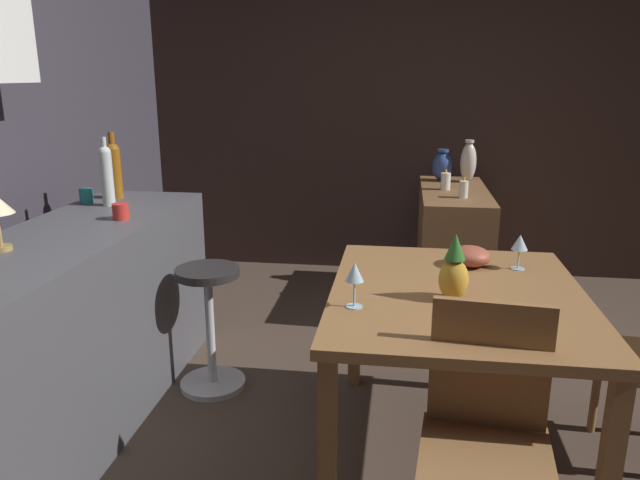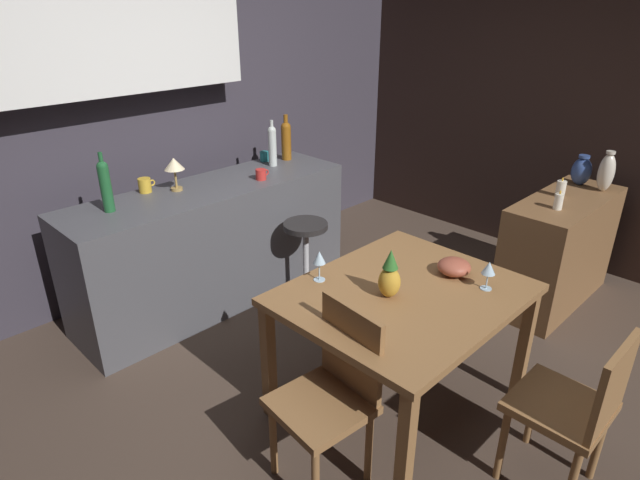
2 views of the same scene
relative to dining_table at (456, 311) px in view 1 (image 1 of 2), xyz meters
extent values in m
plane|color=#47382D|center=(0.01, 0.21, -0.66)|extent=(9.00, 9.00, 0.00)
cube|color=#33231E|center=(2.56, 0.51, 0.64)|extent=(0.10, 4.40, 2.60)
cube|color=olive|center=(0.00, 0.00, 0.06)|extent=(1.20, 1.00, 0.04)
cube|color=olive|center=(-0.55, 0.45, -0.31)|extent=(0.06, 0.06, 0.70)
cube|color=olive|center=(0.55, 0.45, -0.31)|extent=(0.06, 0.06, 0.70)
cube|color=olive|center=(-0.55, -0.45, -0.31)|extent=(0.06, 0.06, 0.70)
cube|color=olive|center=(0.55, -0.45, -0.31)|extent=(0.06, 0.06, 0.70)
cube|color=#4C4C51|center=(-0.03, 1.69, -0.21)|extent=(2.10, 0.60, 0.90)
cube|color=brown|center=(1.76, -0.12, -0.25)|extent=(1.10, 0.44, 0.82)
cube|color=olive|center=(-0.66, -0.05, -0.22)|extent=(0.44, 0.44, 0.04)
cube|color=olive|center=(-0.48, -0.07, 0.00)|extent=(0.07, 0.38, 0.45)
cylinder|color=olive|center=(-0.06, -0.66, -0.45)|extent=(0.04, 0.04, 0.42)
cylinder|color=olive|center=(0.26, -0.66, -0.45)|extent=(0.04, 0.04, 0.42)
cylinder|color=#262323|center=(0.41, 1.17, -0.03)|extent=(0.32, 0.32, 0.04)
cylinder|color=silver|center=(0.41, 1.17, -0.34)|extent=(0.04, 0.04, 0.61)
cylinder|color=silver|center=(0.41, 1.17, -0.64)|extent=(0.34, 0.34, 0.03)
cylinder|color=silver|center=(0.32, -0.28, 0.09)|extent=(0.06, 0.06, 0.00)
cylinder|color=silver|center=(0.32, -0.28, 0.13)|extent=(0.01, 0.01, 0.08)
cone|color=silver|center=(0.32, -0.28, 0.21)|extent=(0.07, 0.07, 0.07)
cylinder|color=silver|center=(-0.22, 0.39, 0.09)|extent=(0.06, 0.06, 0.00)
cylinder|color=silver|center=(-0.22, 0.39, 0.14)|extent=(0.01, 0.01, 0.10)
cone|color=silver|center=(-0.22, 0.39, 0.22)|extent=(0.07, 0.07, 0.07)
ellipsoid|color=gold|center=(-0.09, 0.03, 0.16)|extent=(0.11, 0.11, 0.16)
cone|color=#2D6B28|center=(-0.09, 0.03, 0.29)|extent=(0.08, 0.08, 0.10)
ellipsoid|color=#9E4C38|center=(0.34, -0.08, 0.13)|extent=(0.18, 0.18, 0.09)
cylinder|color=silver|center=(0.63, 1.77, 0.38)|extent=(0.06, 0.06, 0.28)
sphere|color=silver|center=(0.63, 1.77, 0.52)|extent=(0.06, 0.06, 0.06)
cylinder|color=silver|center=(0.63, 1.77, 0.57)|extent=(0.03, 0.03, 0.06)
cylinder|color=#8C5114|center=(0.82, 1.82, 0.38)|extent=(0.08, 0.08, 0.27)
sphere|color=#8C5114|center=(0.82, 1.82, 0.51)|extent=(0.08, 0.08, 0.08)
cylinder|color=#8C5114|center=(0.82, 1.82, 0.57)|extent=(0.03, 0.03, 0.08)
cylinder|color=red|center=(0.34, 1.56, 0.28)|extent=(0.08, 0.08, 0.08)
torus|color=red|center=(0.39, 1.56, 0.29)|extent=(0.05, 0.01, 0.05)
cylinder|color=teal|center=(0.66, 1.91, 0.28)|extent=(0.07, 0.07, 0.08)
torus|color=teal|center=(0.71, 1.91, 0.29)|extent=(0.05, 0.01, 0.05)
cylinder|color=#A58447|center=(-0.22, 1.79, 0.25)|extent=(0.08, 0.08, 0.02)
cylinder|color=white|center=(1.76, -0.05, 0.22)|extent=(0.06, 0.06, 0.11)
ellipsoid|color=yellow|center=(1.76, -0.05, 0.29)|extent=(0.01, 0.01, 0.03)
cylinder|color=white|center=(1.49, -0.15, 0.22)|extent=(0.06, 0.06, 0.11)
ellipsoid|color=yellow|center=(1.49, -0.15, 0.28)|extent=(0.01, 0.01, 0.03)
ellipsoid|color=beige|center=(2.09, -0.23, 0.30)|extent=(0.11, 0.11, 0.28)
cylinder|color=beige|center=(2.09, -0.23, 0.45)|extent=(0.06, 0.06, 0.02)
ellipsoid|color=#334C8C|center=(2.12, -0.05, 0.27)|extent=(0.14, 0.14, 0.21)
cylinder|color=#334C8C|center=(2.12, -0.05, 0.38)|extent=(0.08, 0.08, 0.02)
camera|label=1|loc=(-2.29, 0.23, 0.92)|focal=33.62mm
camera|label=2|loc=(-1.98, -1.37, 1.47)|focal=29.80mm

